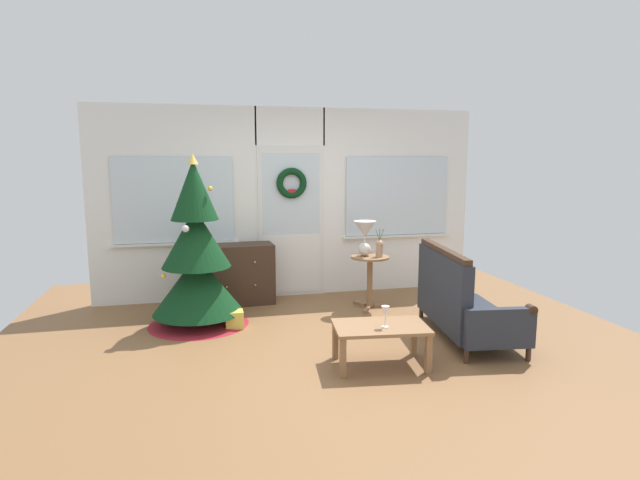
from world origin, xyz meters
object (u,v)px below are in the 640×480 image
object	(u,v)px
settee_sofa	(460,302)
coffee_table	(380,331)
table_lamp	(365,233)
wine_glass	(385,312)
christmas_tree	(197,262)
flower_vase	(379,247)
gift_box	(234,319)
side_table	(370,271)
dresser_cabinet	(238,274)

from	to	relation	value
settee_sofa	coffee_table	xyz separation A→B (m)	(-1.08, -0.55, -0.05)
table_lamp	wine_glass	size ratio (longest dim) A/B	2.26
christmas_tree	flower_vase	xyz separation A→B (m)	(2.21, 0.12, 0.06)
table_lamp	gift_box	world-z (taller)	table_lamp
settee_sofa	gift_box	distance (m)	2.46
christmas_tree	wine_glass	bearing A→B (deg)	-45.66
christmas_tree	settee_sofa	world-z (taller)	christmas_tree
wine_glass	settee_sofa	bearing A→B (deg)	29.87
table_lamp	side_table	bearing A→B (deg)	-33.69
christmas_tree	side_table	world-z (taller)	christmas_tree
dresser_cabinet	wine_glass	bearing A→B (deg)	-65.48
side_table	coffee_table	size ratio (longest dim) A/B	0.75
flower_vase	wine_glass	xyz separation A→B (m)	(-0.58, -1.79, -0.26)
table_lamp	wine_glass	bearing A→B (deg)	-102.58
coffee_table	gift_box	xyz separation A→B (m)	(-1.22, 1.38, -0.23)
flower_vase	wine_glass	bearing A→B (deg)	-108.02
dresser_cabinet	wine_glass	distance (m)	2.69
christmas_tree	flower_vase	distance (m)	2.21
side_table	table_lamp	distance (m)	0.48
flower_vase	coffee_table	bearing A→B (deg)	-109.22
dresser_cabinet	gift_box	bearing A→B (deg)	-97.32
side_table	settee_sofa	bearing A→B (deg)	-64.96
settee_sofa	wine_glass	bearing A→B (deg)	-150.13
flower_vase	gift_box	world-z (taller)	flower_vase
side_table	table_lamp	world-z (taller)	table_lamp
side_table	flower_vase	bearing A→B (deg)	-30.96
side_table	table_lamp	size ratio (longest dim) A/B	1.52
coffee_table	christmas_tree	bearing A→B (deg)	135.03
dresser_cabinet	table_lamp	xyz separation A→B (m)	(1.53, -0.55, 0.56)
christmas_tree	settee_sofa	size ratio (longest dim) A/B	1.20
dresser_cabinet	christmas_tree	bearing A→B (deg)	-123.77
side_table	wine_glass	size ratio (longest dim) A/B	3.42
coffee_table	wine_glass	world-z (taller)	wine_glass
flower_vase	settee_sofa	bearing A→B (deg)	-67.91
christmas_tree	settee_sofa	xyz separation A→B (m)	(2.69, -1.06, -0.35)
dresser_cabinet	wine_glass	xyz separation A→B (m)	(1.11, -2.44, 0.14)
christmas_tree	dresser_cabinet	xyz separation A→B (m)	(0.52, 0.77, -0.34)
flower_vase	gift_box	size ratio (longest dim) A/B	1.78
table_lamp	wine_glass	world-z (taller)	table_lamp
settee_sofa	flower_vase	bearing A→B (deg)	112.09
table_lamp	gift_box	distance (m)	1.92
christmas_tree	gift_box	bearing A→B (deg)	-30.31
dresser_cabinet	settee_sofa	bearing A→B (deg)	-40.15
flower_vase	christmas_tree	bearing A→B (deg)	-176.95
settee_sofa	flower_vase	size ratio (longest dim) A/B	4.61
side_table	wine_glass	bearing A→B (deg)	-104.60
dresser_cabinet	coffee_table	size ratio (longest dim) A/B	1.03
side_table	gift_box	size ratio (longest dim) A/B	3.39
flower_vase	side_table	bearing A→B (deg)	149.04
table_lamp	flower_vase	xyz separation A→B (m)	(0.16, -0.10, -0.17)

